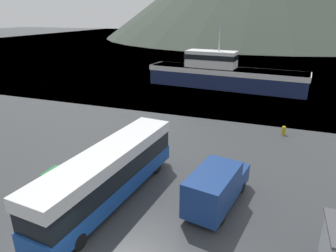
% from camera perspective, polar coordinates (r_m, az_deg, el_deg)
% --- Properties ---
extents(water_surface, '(240.00, 240.00, 0.00)m').
position_cam_1_polar(water_surface, '(151.67, 18.20, 15.57)').
color(water_surface, slate).
rests_on(water_surface, ground).
extents(tour_bus, '(3.48, 12.34, 3.45)m').
position_cam_1_polar(tour_bus, '(18.91, -11.03, -8.63)').
color(tour_bus, '#194799').
rests_on(tour_bus, ground).
extents(delivery_van, '(3.20, 6.33, 2.52)m').
position_cam_1_polar(delivery_van, '(18.62, 9.22, -11.16)').
color(delivery_van, navy).
rests_on(delivery_van, ground).
extents(fishing_boat, '(24.69, 6.80, 9.66)m').
position_cam_1_polar(fishing_boat, '(48.23, 10.41, 9.78)').
color(fishing_boat, '#19234C').
rests_on(fishing_boat, water_surface).
extents(storage_bin, '(0.99, 1.50, 1.34)m').
position_cam_1_polar(storage_bin, '(21.56, -20.68, -9.57)').
color(storage_bin, green).
rests_on(storage_bin, ground).
extents(mooring_bollard, '(0.41, 0.41, 0.88)m').
position_cam_1_polar(mooring_bollard, '(31.05, 21.18, -0.70)').
color(mooring_bollard, '#B29919').
rests_on(mooring_bollard, ground).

